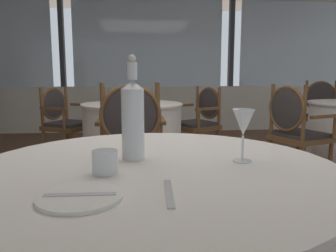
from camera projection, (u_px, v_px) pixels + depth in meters
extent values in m
plane|color=brown|center=(170.00, 226.00, 2.34)|extent=(14.10, 14.10, 0.00)
cube|color=silver|center=(149.00, 109.00, 6.28)|extent=(9.97, 0.12, 0.85)
cube|color=silver|center=(148.00, 43.00, 6.11)|extent=(2.75, 0.02, 1.60)
cube|color=#333338|center=(62.00, 42.00, 5.95)|extent=(0.08, 0.14, 1.60)
cube|color=silver|center=(310.00, 44.00, 6.40)|extent=(2.75, 0.02, 1.60)
cube|color=#333338|center=(231.00, 44.00, 6.24)|extent=(0.08, 0.14, 1.60)
cylinder|color=white|center=(155.00, 168.00, 1.10)|extent=(1.23, 1.23, 0.02)
cylinder|color=white|center=(80.00, 197.00, 0.79)|extent=(0.21, 0.21, 0.01)
cube|color=silver|center=(80.00, 195.00, 0.79)|extent=(0.17, 0.02, 0.00)
cube|color=silver|center=(169.00, 193.00, 0.83)|extent=(0.03, 0.20, 0.00)
cylinder|color=white|center=(133.00, 124.00, 1.16)|extent=(0.08, 0.08, 0.25)
cone|color=white|center=(132.00, 85.00, 1.13)|extent=(0.08, 0.08, 0.03)
cylinder|color=white|center=(132.00, 71.00, 1.13)|extent=(0.04, 0.04, 0.06)
sphere|color=silver|center=(132.00, 59.00, 1.12)|extent=(0.03, 0.03, 0.03)
cylinder|color=white|center=(242.00, 161.00, 1.14)|extent=(0.06, 0.06, 0.00)
cylinder|color=white|center=(243.00, 148.00, 1.13)|extent=(0.01, 0.01, 0.09)
cone|color=white|center=(243.00, 122.00, 1.12)|extent=(0.08, 0.08, 0.09)
cylinder|color=white|center=(105.00, 162.00, 1.00)|extent=(0.08, 0.08, 0.07)
cylinder|color=white|center=(132.00, 104.00, 3.50)|extent=(1.07, 1.07, 0.02)
cylinder|color=white|center=(133.00, 140.00, 3.55)|extent=(1.04, 1.04, 0.74)
cube|color=brown|center=(132.00, 151.00, 2.68)|extent=(0.46, 0.46, 0.05)
cube|color=#383333|center=(132.00, 146.00, 2.68)|extent=(0.42, 0.42, 0.04)
cylinder|color=brown|center=(109.00, 173.00, 2.90)|extent=(0.04, 0.04, 0.42)
cylinder|color=brown|center=(155.00, 171.00, 2.93)|extent=(0.04, 0.04, 0.42)
cylinder|color=brown|center=(105.00, 188.00, 2.50)|extent=(0.04, 0.04, 0.42)
cylinder|color=brown|center=(158.00, 186.00, 2.54)|extent=(0.04, 0.04, 0.42)
cylinder|color=brown|center=(103.00, 119.00, 2.42)|extent=(0.04, 0.04, 0.53)
cylinder|color=brown|center=(158.00, 118.00, 2.46)|extent=(0.04, 0.04, 0.53)
ellipsoid|color=#383333|center=(131.00, 115.00, 2.42)|extent=(0.39, 0.05, 0.45)
torus|color=brown|center=(131.00, 115.00, 2.42)|extent=(0.46, 0.03, 0.46)
cube|color=brown|center=(100.00, 121.00, 2.64)|extent=(0.04, 0.37, 0.03)
cylinder|color=brown|center=(102.00, 132.00, 2.80)|extent=(0.03, 0.03, 0.22)
cube|color=brown|center=(162.00, 120.00, 2.69)|extent=(0.04, 0.37, 0.03)
cylinder|color=brown|center=(161.00, 131.00, 2.84)|extent=(0.03, 0.03, 0.22)
cube|color=brown|center=(195.00, 127.00, 4.05)|extent=(0.63, 0.63, 0.05)
cube|color=#383333|center=(195.00, 123.00, 4.04)|extent=(0.58, 0.58, 0.04)
cylinder|color=brown|center=(193.00, 150.00, 3.81)|extent=(0.04, 0.04, 0.41)
cylinder|color=brown|center=(172.00, 144.00, 4.13)|extent=(0.04, 0.04, 0.41)
cylinder|color=brown|center=(218.00, 146.00, 4.03)|extent=(0.04, 0.04, 0.41)
cylinder|color=brown|center=(197.00, 141.00, 4.36)|extent=(0.04, 0.04, 0.41)
cylinder|color=brown|center=(219.00, 106.00, 3.96)|extent=(0.04, 0.04, 0.46)
cylinder|color=brown|center=(197.00, 104.00, 4.28)|extent=(0.04, 0.04, 0.46)
ellipsoid|color=#383333|center=(209.00, 103.00, 4.13)|extent=(0.24, 0.36, 0.39)
torus|color=brown|center=(209.00, 103.00, 4.13)|extent=(0.23, 0.36, 0.40)
cube|color=brown|center=(208.00, 109.00, 3.80)|extent=(0.34, 0.22, 0.03)
cylinder|color=brown|center=(199.00, 119.00, 3.73)|extent=(0.03, 0.03, 0.22)
cube|color=brown|center=(182.00, 105.00, 4.20)|extent=(0.34, 0.22, 0.03)
cylinder|color=brown|center=(173.00, 115.00, 4.14)|extent=(0.03, 0.03, 0.22)
cube|color=brown|center=(69.00, 127.00, 3.90)|extent=(0.63, 0.63, 0.05)
cube|color=#383333|center=(68.00, 124.00, 3.90)|extent=(0.58, 0.58, 0.04)
cylinder|color=brown|center=(94.00, 145.00, 4.04)|extent=(0.04, 0.04, 0.43)
cylinder|color=brown|center=(71.00, 152.00, 3.68)|extent=(0.04, 0.04, 0.43)
cylinder|color=brown|center=(68.00, 142.00, 4.20)|extent=(0.04, 0.04, 0.43)
cylinder|color=brown|center=(44.00, 149.00, 3.84)|extent=(0.04, 0.04, 0.43)
cylinder|color=brown|center=(66.00, 104.00, 4.13)|extent=(0.04, 0.04, 0.44)
cylinder|color=brown|center=(42.00, 107.00, 3.77)|extent=(0.04, 0.04, 0.44)
ellipsoid|color=#383333|center=(53.00, 104.00, 3.95)|extent=(0.24, 0.36, 0.37)
torus|color=brown|center=(53.00, 104.00, 3.95)|extent=(0.22, 0.35, 0.39)
cube|color=brown|center=(83.00, 105.00, 4.08)|extent=(0.34, 0.21, 0.03)
cylinder|color=brown|center=(93.00, 114.00, 4.04)|extent=(0.03, 0.03, 0.22)
cube|color=brown|center=(53.00, 108.00, 3.63)|extent=(0.34, 0.21, 0.03)
cylinder|color=brown|center=(64.00, 119.00, 3.59)|extent=(0.03, 0.03, 0.22)
cube|color=brown|center=(300.00, 138.00, 3.29)|extent=(0.60, 0.60, 0.05)
cube|color=#383333|center=(301.00, 134.00, 3.29)|extent=(0.55, 0.55, 0.04)
cylinder|color=brown|center=(298.00, 154.00, 3.59)|extent=(0.04, 0.04, 0.41)
cylinder|color=brown|center=(330.00, 163.00, 3.24)|extent=(0.04, 0.04, 0.41)
cylinder|color=brown|center=(270.00, 159.00, 3.42)|extent=(0.04, 0.04, 0.41)
cylinder|color=brown|center=(301.00, 168.00, 3.06)|extent=(0.04, 0.04, 0.41)
cylinder|color=brown|center=(272.00, 109.00, 3.34)|extent=(0.04, 0.04, 0.51)
cylinder|color=brown|center=(304.00, 113.00, 2.99)|extent=(0.04, 0.04, 0.51)
ellipsoid|color=#383333|center=(286.00, 109.00, 3.15)|extent=(0.19, 0.38, 0.43)
torus|color=brown|center=(286.00, 109.00, 3.15)|extent=(0.19, 0.42, 0.44)
cube|color=brown|center=(284.00, 111.00, 3.49)|extent=(0.36, 0.17, 0.03)
cylinder|color=brown|center=(293.00, 121.00, 3.56)|extent=(0.03, 0.03, 0.22)
cube|color=brown|center=(325.00, 117.00, 3.04)|extent=(0.36, 0.17, 0.03)
cylinder|color=brown|center=(335.00, 127.00, 3.12)|extent=(0.03, 0.03, 0.22)
cube|color=brown|center=(325.00, 120.00, 4.52)|extent=(0.53, 0.53, 0.05)
cube|color=#383333|center=(325.00, 117.00, 4.52)|extent=(0.48, 0.48, 0.04)
cylinder|color=brown|center=(314.00, 140.00, 4.37)|extent=(0.04, 0.04, 0.43)
cylinder|color=brown|center=(332.00, 135.00, 4.74)|extent=(0.04, 0.04, 0.43)
cylinder|color=brown|center=(304.00, 134.00, 4.77)|extent=(0.04, 0.04, 0.43)
cylinder|color=brown|center=(335.00, 98.00, 4.66)|extent=(0.04, 0.04, 0.51)
cylinder|color=brown|center=(306.00, 98.00, 4.69)|extent=(0.04, 0.04, 0.51)
ellipsoid|color=#383333|center=(320.00, 97.00, 4.69)|extent=(0.39, 0.11, 0.43)
torus|color=brown|center=(320.00, 97.00, 4.69)|extent=(0.44, 0.10, 0.44)
cube|color=brown|center=(308.00, 102.00, 4.48)|extent=(0.09, 0.37, 0.03)
cylinder|color=brown|center=(311.00, 111.00, 4.36)|extent=(0.03, 0.03, 0.22)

